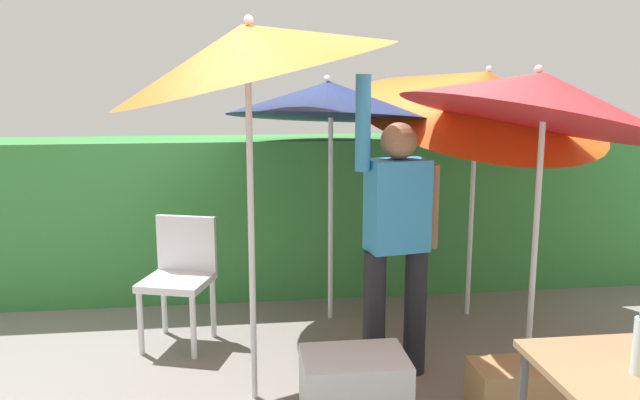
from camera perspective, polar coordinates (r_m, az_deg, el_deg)
The scene contains 10 objects.
ground_plane at distance 4.10m, azimuth 0.55°, elevation -16.08°, with size 24.00×24.00×0.00m, color gray.
hedge_row at distance 5.66m, azimuth -2.01°, elevation -1.24°, with size 8.00×0.70×1.35m, color #38843D.
umbrella_rainbow at distance 5.03m, azimuth 14.30°, elevation 9.18°, with size 2.00×1.95×2.26m.
umbrella_orange at distance 3.49m, azimuth -6.41°, elevation 13.10°, with size 1.58×1.56×2.34m.
umbrella_yellow at distance 3.99m, azimuth 19.10°, elevation 8.67°, with size 1.67×1.64×2.10m.
umbrella_navy at distance 4.78m, azimuth 0.80°, elevation 8.92°, with size 1.54×1.55×1.94m.
person_vendor at distance 3.92m, azimuth 6.85°, elevation -2.84°, with size 0.56×0.28×1.88m.
chair_plastic at distance 4.63m, azimuth -12.35°, elevation -6.33°, with size 0.55×0.55×0.89m.
cooler_box at distance 3.58m, azimuth 3.07°, elevation -16.67°, with size 0.56×0.41×0.41m, color silver.
crate_cardboard at distance 3.76m, azimuth 16.92°, elevation -16.29°, with size 0.46×0.29×0.34m, color #9E7A4C.
Camera 1 is at (-0.50, -3.63, 1.85)m, focal length 35.86 mm.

